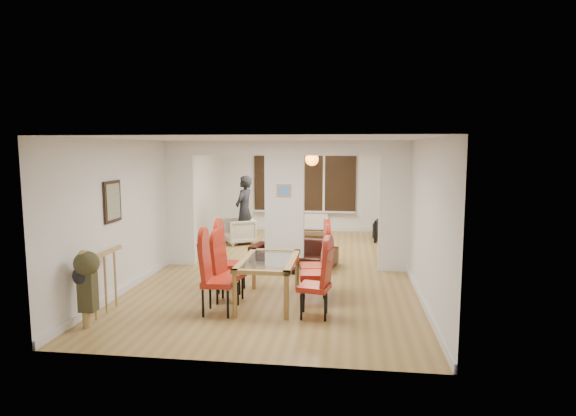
% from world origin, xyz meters
% --- Properties ---
extents(floor, '(5.00, 9.00, 0.01)m').
position_xyz_m(floor, '(0.00, 0.00, 0.00)').
color(floor, olive).
rests_on(floor, ground).
extents(room_walls, '(5.00, 9.00, 2.60)m').
position_xyz_m(room_walls, '(0.00, 0.00, 1.30)').
color(room_walls, silver).
rests_on(room_walls, floor).
extents(divider_wall, '(5.00, 0.18, 2.60)m').
position_xyz_m(divider_wall, '(0.00, 0.00, 1.30)').
color(divider_wall, white).
rests_on(divider_wall, floor).
extents(bay_window_blinds, '(3.00, 0.08, 1.80)m').
position_xyz_m(bay_window_blinds, '(0.00, 4.44, 1.50)').
color(bay_window_blinds, black).
rests_on(bay_window_blinds, room_walls).
extents(radiator, '(1.40, 0.08, 0.50)m').
position_xyz_m(radiator, '(0.00, 4.40, 0.30)').
color(radiator, white).
rests_on(radiator, floor).
extents(pendant_light, '(0.36, 0.36, 0.36)m').
position_xyz_m(pendant_light, '(0.30, 3.30, 2.15)').
color(pendant_light, orange).
rests_on(pendant_light, room_walls).
extents(stair_newel, '(0.40, 1.20, 1.10)m').
position_xyz_m(stair_newel, '(-2.25, -3.20, 0.55)').
color(stair_newel, '#A98A4E').
rests_on(stair_newel, floor).
extents(wall_poster, '(0.04, 0.52, 0.67)m').
position_xyz_m(wall_poster, '(-2.47, -2.40, 1.60)').
color(wall_poster, gray).
rests_on(wall_poster, room_walls).
extents(pillar_photo, '(0.30, 0.03, 0.25)m').
position_xyz_m(pillar_photo, '(0.00, -0.10, 1.60)').
color(pillar_photo, '#4C8CD8').
rests_on(pillar_photo, divider_wall).
extents(dining_table, '(0.86, 1.52, 0.71)m').
position_xyz_m(dining_table, '(0.06, -2.33, 0.36)').
color(dining_table, olive).
rests_on(dining_table, floor).
extents(dining_chair_la, '(0.47, 0.47, 1.13)m').
position_xyz_m(dining_chair_la, '(-0.60, -2.91, 0.57)').
color(dining_chair_la, '#9D1E10').
rests_on(dining_chair_la, floor).
extents(dining_chair_lb, '(0.50, 0.50, 1.03)m').
position_xyz_m(dining_chair_lb, '(-0.57, -2.35, 0.51)').
color(dining_chair_lb, '#9D1E10').
rests_on(dining_chair_lb, floor).
extents(dining_chair_lc, '(0.45, 0.45, 1.10)m').
position_xyz_m(dining_chair_lc, '(-0.68, -1.80, 0.55)').
color(dining_chair_lc, '#9D1E10').
rests_on(dining_chair_lc, floor).
extents(dining_chair_ra, '(0.50, 0.50, 1.06)m').
position_xyz_m(dining_chair_ra, '(0.82, -2.87, 0.53)').
color(dining_chair_ra, '#9D1E10').
rests_on(dining_chair_ra, floor).
extents(dining_chair_rb, '(0.48, 0.48, 1.11)m').
position_xyz_m(dining_chair_rb, '(0.78, -2.25, 0.56)').
color(dining_chair_rb, '#9D1E10').
rests_on(dining_chair_rb, floor).
extents(dining_chair_rc, '(0.52, 0.52, 1.13)m').
position_xyz_m(dining_chair_rc, '(0.73, -1.81, 0.57)').
color(dining_chair_rc, '#9D1E10').
rests_on(dining_chair_rc, floor).
extents(sofa, '(1.93, 1.09, 0.53)m').
position_xyz_m(sofa, '(0.15, 0.30, 0.26)').
color(sofa, black).
rests_on(sofa, floor).
extents(armchair, '(0.97, 0.97, 0.65)m').
position_xyz_m(armchair, '(-1.48, 2.27, 0.33)').
color(armchair, beige).
rests_on(armchair, floor).
extents(person, '(0.72, 0.56, 1.75)m').
position_xyz_m(person, '(-1.34, 2.26, 0.88)').
color(person, black).
rests_on(person, floor).
extents(television, '(1.01, 0.36, 0.58)m').
position_xyz_m(television, '(2.00, 3.28, 0.29)').
color(television, black).
rests_on(television, floor).
extents(coffee_table, '(1.15, 0.69, 0.25)m').
position_xyz_m(coffee_table, '(0.17, 2.55, 0.12)').
color(coffee_table, black).
rests_on(coffee_table, floor).
extents(bottle, '(0.06, 0.06, 0.25)m').
position_xyz_m(bottle, '(0.12, 2.49, 0.38)').
color(bottle, '#143F19').
rests_on(bottle, coffee_table).
extents(bowl, '(0.20, 0.20, 0.05)m').
position_xyz_m(bowl, '(0.00, 2.56, 0.27)').
color(bowl, black).
rests_on(bowl, coffee_table).
extents(shoes, '(0.23, 0.25, 0.10)m').
position_xyz_m(shoes, '(0.20, -0.48, 0.05)').
color(shoes, black).
rests_on(shoes, floor).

